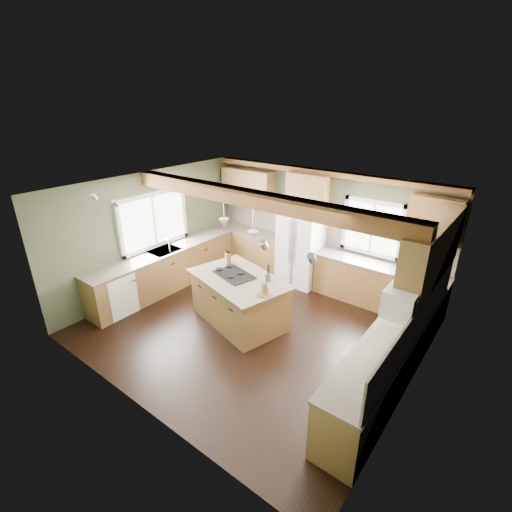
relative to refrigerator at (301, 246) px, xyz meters
The scene contains 37 objects.
floor 2.32m from the refrigerator, 81.95° to the right, with size 5.60×5.60×0.00m, color black.
ceiling 2.73m from the refrigerator, 81.95° to the right, with size 5.60×5.60×0.00m, color silver.
wall_back 0.63m from the refrigerator, 51.71° to the left, with size 5.60×5.60×0.00m, color #474F38.
wall_left 3.30m from the refrigerator, 139.70° to the right, with size 5.00×5.00×0.00m, color #474F38.
wall_right 3.78m from the refrigerator, 34.37° to the right, with size 5.00×5.00×0.00m, color #474F38.
ceiling_beam 2.64m from the refrigerator, 81.88° to the right, with size 5.55×0.26×0.26m, color brown.
soffit_trim 1.69m from the refrigerator, 43.03° to the left, with size 5.55×0.20×0.10m, color brown.
backsplash_back 0.57m from the refrigerator, 50.58° to the left, with size 5.58×0.03×0.58m, color brown.
backsplash_right 3.73m from the refrigerator, 33.86° to the right, with size 0.03×3.70×0.58m, color brown.
base_cab_back_left 1.56m from the refrigerator, behind, with size 2.02×0.60×0.88m, color brown.
counter_back_left 1.49m from the refrigerator, behind, with size 2.06×0.64×0.04m, color #494235.
base_cab_back_right 1.85m from the refrigerator, ahead, with size 2.62×0.60×0.88m, color brown.
counter_back_right 1.79m from the refrigerator, ahead, with size 2.66×0.64×0.04m, color #494235.
base_cab_left 3.06m from the refrigerator, 136.74° to the right, with size 0.60×3.70×0.88m, color brown.
counter_left 3.02m from the refrigerator, 136.74° to the right, with size 0.64×3.74×0.04m, color #494235.
base_cab_right 3.51m from the refrigerator, 36.47° to the right, with size 0.60×3.70×0.88m, color brown.
counter_right 3.48m from the refrigerator, 36.47° to the right, with size 0.64×3.74×0.04m, color #494235.
upper_cab_back_left 2.00m from the refrigerator, behind, with size 1.40×0.35×0.90m, color brown.
upper_cab_over_fridge 1.27m from the refrigerator, 90.00° to the left, with size 0.96×0.35×0.70m, color brown.
upper_cab_right 3.34m from the refrigerator, 22.64° to the right, with size 0.35×2.20×0.90m, color brown.
upper_cab_back_corner 2.81m from the refrigerator, ahead, with size 0.90×0.35×0.90m, color brown.
window_left 3.30m from the refrigerator, 140.15° to the right, with size 0.04×1.60×1.05m, color white.
window_back 1.63m from the refrigerator, 13.94° to the left, with size 1.10×0.04×1.00m, color white.
sink 3.02m from the refrigerator, 136.74° to the right, with size 0.50×0.65×0.03m, color #262628.
faucet 2.90m from the refrigerator, 134.30° to the right, with size 0.02×0.02×0.28m, color #B2B2B7.
dishwasher 4.05m from the refrigerator, 123.02° to the right, with size 0.60×0.60×0.84m, color white.
oven 4.40m from the refrigerator, 50.38° to the right, with size 0.60×0.72×0.84m, color white.
microwave 3.66m from the refrigerator, 37.00° to the right, with size 0.40×0.70×0.38m, color white.
pendant_left 2.27m from the refrigerator, 103.55° to the right, with size 0.18×0.18×0.16m, color #B2B2B7.
pendant_right 2.45m from the refrigerator, 80.61° to the right, with size 0.18×0.18×0.16m, color #B2B2B7.
refrigerator is the anchor object (origin of this frame).
island 2.15m from the refrigerator, 91.54° to the right, with size 1.75×1.07×0.88m, color brown.
island_top 2.10m from the refrigerator, 91.54° to the right, with size 1.87×1.19×0.04m, color #494235.
cooktop 2.08m from the refrigerator, 95.47° to the right, with size 0.76×0.51×0.02m, color black.
knife_block 1.84m from the refrigerator, 110.94° to the right, with size 0.13×0.09×0.21m, color brown.
utensil_crock 1.92m from the refrigerator, 76.79° to the right, with size 0.11×0.11×0.15m, color #403833.
bottle_tray 2.42m from the refrigerator, 73.67° to the right, with size 0.24×0.24×0.22m, color brown, non-canonical shape.
Camera 1 is at (3.64, -4.63, 4.02)m, focal length 26.00 mm.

